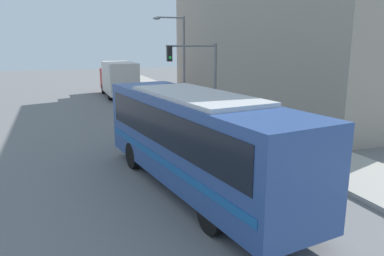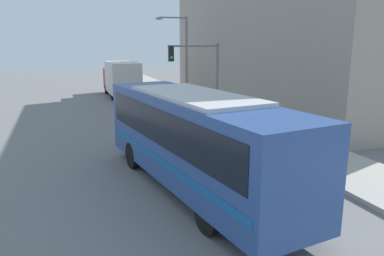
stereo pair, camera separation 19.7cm
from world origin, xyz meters
The scene contains 10 objects.
ground_plane centered at (0.00, 0.00, 0.00)m, with size 120.00×120.00×0.00m, color slate.
sidewalk centered at (6.18, 20.00, 0.09)m, with size 3.37×70.00×0.18m.
building_facade centered at (10.87, 13.17, 5.70)m, with size 6.00×24.33×11.40m.
city_bus centered at (-0.06, -0.85, 1.94)m, with size 3.87×10.50×3.34m.
delivery_truck centered at (1.26, 22.37, 1.73)m, with size 2.49×7.45×3.19m.
fire_hydrant centered at (5.10, 3.71, 0.56)m, with size 0.25×0.34×0.78m.
traffic_light_pole centered at (4.05, 9.52, 3.43)m, with size 3.28×0.35×4.69m.
parking_meter centered at (5.10, 7.18, 1.09)m, with size 0.14×0.14×1.35m.
street_lamp centered at (5.00, 15.80, 4.16)m, with size 2.51×0.28×6.65m.
pedestrian_near_corner centered at (5.86, 6.72, 1.08)m, with size 0.34×0.34×1.77m.
Camera 2 is at (-4.17, -12.18, 4.96)m, focal length 35.00 mm.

